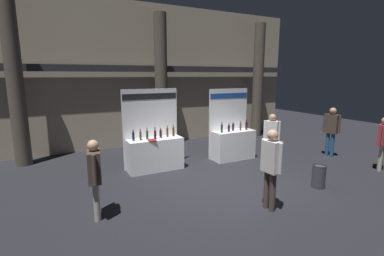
# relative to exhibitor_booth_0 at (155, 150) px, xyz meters

# --- Properties ---
(ground_plane) EXTENTS (26.81, 26.81, 0.00)m
(ground_plane) POSITION_rel_exhibitor_booth_0_xyz_m (1.19, -1.91, -0.60)
(ground_plane) COLOR black
(hall_colonnade) EXTENTS (13.41, 1.28, 5.61)m
(hall_colonnade) POSITION_rel_exhibitor_booth_0_xyz_m (1.19, 3.14, 2.17)
(hall_colonnade) COLOR tan
(hall_colonnade) RESTS_ON ground_plane
(exhibitor_booth_0) EXTENTS (1.74, 0.70, 2.44)m
(exhibitor_booth_0) POSITION_rel_exhibitor_booth_0_xyz_m (0.00, 0.00, 0.00)
(exhibitor_booth_0) COLOR white
(exhibitor_booth_0) RESTS_ON ground_plane
(exhibitor_booth_1) EXTENTS (1.53, 0.66, 2.39)m
(exhibitor_booth_1) POSITION_rel_exhibitor_booth_0_xyz_m (2.77, -0.17, -0.00)
(exhibitor_booth_1) COLOR white
(exhibitor_booth_1) RESTS_ON ground_plane
(trash_bin) EXTENTS (0.33, 0.33, 0.60)m
(trash_bin) POSITION_rel_exhibitor_booth_0_xyz_m (3.23, -3.28, -0.31)
(trash_bin) COLOR #38383D
(trash_bin) RESTS_ON ground_plane
(visitor_0) EXTENTS (0.25, 0.56, 1.75)m
(visitor_0) POSITION_rel_exhibitor_booth_0_xyz_m (1.27, -3.60, 0.45)
(visitor_0) COLOR #47382D
(visitor_0) RESTS_ON ground_plane
(visitor_1) EXTENTS (0.30, 0.57, 1.73)m
(visitor_1) POSITION_rel_exhibitor_booth_0_xyz_m (6.02, -1.52, 0.43)
(visitor_1) COLOR navy
(visitor_1) RESTS_ON ground_plane
(visitor_2) EXTENTS (0.42, 0.45, 1.64)m
(visitor_2) POSITION_rel_exhibitor_booth_0_xyz_m (3.50, -1.25, 0.38)
(visitor_2) COLOR #33563D
(visitor_2) RESTS_ON ground_plane
(visitor_3) EXTENTS (0.31, 0.64, 1.63)m
(visitor_3) POSITION_rel_exhibitor_booth_0_xyz_m (-2.06, -2.29, 0.38)
(visitor_3) COLOR #ADA393
(visitor_3) RESTS_ON ground_plane
(visitor_4) EXTENTS (0.50, 0.39, 1.63)m
(visitor_4) POSITION_rel_exhibitor_booth_0_xyz_m (6.03, -3.24, 0.37)
(visitor_4) COLOR #ADA393
(visitor_4) RESTS_ON ground_plane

